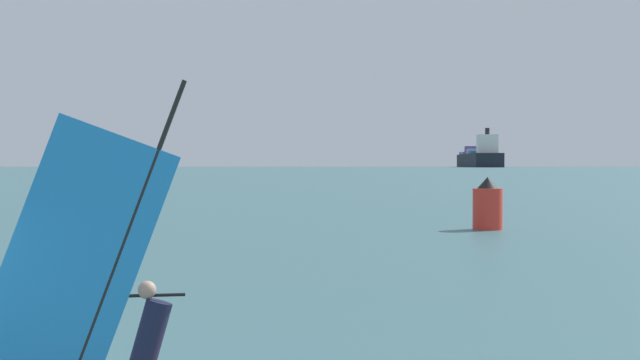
{
  "coord_description": "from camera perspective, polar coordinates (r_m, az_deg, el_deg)",
  "views": [
    {
      "loc": [
        5.9,
        -9.87,
        2.84
      ],
      "look_at": [
        3.72,
        15.8,
        2.38
      ],
      "focal_mm": 49.68,
      "sensor_mm": 36.0,
      "label": 1
    }
  ],
  "objects": [
    {
      "name": "channel_buoy",
      "position": [
        39.07,
        10.74,
        -1.64
      ],
      "size": [
        1.29,
        1.29,
        2.29
      ],
      "color": "red",
      "rests_on": "ground_plane"
    },
    {
      "name": "windsurfer",
      "position": [
        10.9,
        -12.35,
        -9.24
      ],
      "size": [
        3.8,
        1.31,
        3.99
      ],
      "rotation": [
        0.0,
        0.0,
        0.26
      ],
      "color": "red",
      "rests_on": "ground_plane"
    },
    {
      "name": "cargo_ship",
      "position": [
        875.97,
        10.19,
        1.39
      ],
      "size": [
        30.82,
        162.56,
        35.75
      ],
      "rotation": [
        0.0,
        0.0,
        1.61
      ],
      "color": "black",
      "rests_on": "ground_plane"
    }
  ]
}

